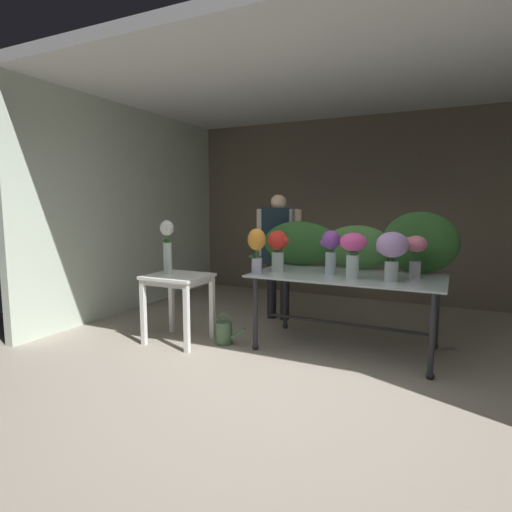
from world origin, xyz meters
TOP-DOWN VIEW (x-y plane):
  - ground_plane at (0.00, 1.95)m, footprint 8.58×8.58m
  - wall_back at (0.00, 3.90)m, footprint 5.77×0.12m
  - wall_left at (-2.88, 1.95)m, footprint 0.12×4.02m
  - ceiling_slab at (0.00, 1.95)m, footprint 5.89×4.02m
  - display_table_glass at (0.34, 1.41)m, footprint 1.87×1.03m
  - side_table_white at (-1.35, 0.85)m, footprint 0.64×0.57m
  - florist at (-0.74, 2.17)m, footprint 0.62×0.24m
  - foliage_backdrop at (0.43, 1.80)m, footprint 2.13×0.31m
  - vase_rosy_peonies at (0.97, 1.45)m, footprint 0.22×0.20m
  - vase_fuchsia_roses at (0.44, 1.19)m, footprint 0.26×0.25m
  - vase_lilac_hydrangea at (0.79, 1.22)m, footprint 0.29×0.29m
  - vase_sunset_dahlias at (-0.51, 1.06)m, footprint 0.20×0.19m
  - vase_scarlet_lilies at (-0.37, 1.29)m, footprint 0.23×0.21m
  - vase_violet_stock at (0.18, 1.35)m, footprint 0.21×0.18m
  - vase_white_roses_tall at (-1.48, 0.85)m, footprint 0.16×0.15m
  - watering_can at (-0.87, 1.01)m, footprint 0.35×0.18m

SIDE VIEW (x-z plane):
  - ground_plane at x=0.00m, z-range 0.00..0.00m
  - watering_can at x=-0.87m, z-range -0.05..0.30m
  - side_table_white at x=-1.35m, z-range 0.26..1.00m
  - display_table_glass at x=0.34m, z-range 0.28..1.07m
  - florist at x=-0.74m, z-range 0.19..1.83m
  - vase_scarlet_lilies at x=-0.37m, z-range 0.82..1.25m
  - vase_rosy_peonies at x=0.97m, z-range 0.84..1.26m
  - vase_violet_stock at x=0.18m, z-range 0.83..1.27m
  - vase_white_roses_tall at x=-1.48m, z-range 0.77..1.36m
  - vase_fuchsia_roses at x=0.44m, z-range 0.84..1.28m
  - foliage_backdrop at x=0.43m, z-range 0.75..1.38m
  - vase_sunset_dahlias at x=-0.51m, z-range 0.84..1.30m
  - vase_lilac_hydrangea at x=0.79m, z-range 0.85..1.31m
  - wall_back at x=0.00m, z-range 0.00..2.84m
  - wall_left at x=-2.88m, z-range 0.00..2.84m
  - ceiling_slab at x=0.00m, z-range 2.84..2.96m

